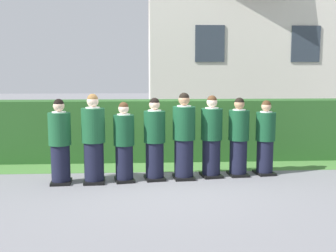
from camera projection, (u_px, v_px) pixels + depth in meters
name	position (u px, v px, depth m)	size (l,w,h in m)	color
ground_plane	(168.00, 179.00, 8.47)	(60.00, 60.00, 0.00)	slate
student_front_row_0	(60.00, 144.00, 8.04)	(0.42, 0.52, 1.60)	black
student_front_row_1	(94.00, 141.00, 8.09)	(0.44, 0.51, 1.69)	black
student_front_row_2	(124.00, 144.00, 8.20)	(0.43, 0.50, 1.53)	black
student_front_row_3	(155.00, 141.00, 8.33)	(0.44, 0.54, 1.60)	black
student_front_row_4	(184.00, 138.00, 8.39)	(0.44, 0.52, 1.70)	black
student_front_row_5	(211.00, 138.00, 8.55)	(0.45, 0.55, 1.63)	black
student_front_row_6	(239.00, 139.00, 8.65)	(0.41, 0.48, 1.59)	black
student_front_row_7	(265.00, 139.00, 8.75)	(0.42, 0.49, 1.52)	black
hedge	(164.00, 130.00, 10.15)	(11.85, 0.70, 1.42)	#285623
school_building_main	(246.00, 31.00, 14.60)	(7.00, 3.31, 6.68)	beige
lawn_strip	(165.00, 167.00, 9.46)	(11.85, 0.90, 0.01)	#477A38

